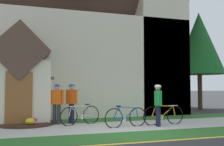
{
  "coord_description": "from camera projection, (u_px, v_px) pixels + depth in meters",
  "views": [
    {
      "loc": [
        -3.26,
        -7.94,
        1.52
      ],
      "look_at": [
        0.05,
        2.68,
        2.1
      ],
      "focal_mm": 42.04,
      "sensor_mm": 36.0,
      "label": 1
    }
  ],
  "objects": [
    {
      "name": "church_sign",
      "position": [
        27.0,
        92.0,
        10.62
      ],
      "size": [
        2.15,
        0.28,
        1.94
      ],
      "color": "#474C56",
      "rests_on": "ground"
    },
    {
      "name": "bicycle_white",
      "position": [
        163.0,
        115.0,
        10.47
      ],
      "size": [
        1.8,
        0.1,
        0.83
      ],
      "color": "black",
      "rests_on": "ground"
    },
    {
      "name": "distant_hill",
      "position": [
        7.0,
        92.0,
        71.04
      ],
      "size": [
        98.26,
        52.83,
        27.75
      ],
      "primitive_type": "ellipsoid",
      "color": "#847A5B",
      "rests_on": "ground"
    },
    {
      "name": "roadside_conifer",
      "position": [
        199.0,
        43.0,
        17.56
      ],
      "size": [
        3.29,
        3.29,
        6.52
      ],
      "color": "#3D2D1E",
      "rests_on": "ground"
    },
    {
      "name": "cyclist_in_yellow_jersey",
      "position": [
        158.0,
        102.0,
        10.05
      ],
      "size": [
        0.31,
        0.64,
        1.6
      ],
      "color": "#191E38",
      "rests_on": "ground"
    },
    {
      "name": "bicycle_green",
      "position": [
        80.0,
        115.0,
        10.44
      ],
      "size": [
        1.68,
        0.58,
        0.84
      ],
      "color": "black",
      "rests_on": "ground"
    },
    {
      "name": "sidewalk_slab",
      "position": [
        84.0,
        128.0,
        9.62
      ],
      "size": [
        32.0,
        2.53,
        0.01
      ],
      "primitive_type": "cube",
      "color": "#B7B5AD",
      "rests_on": "ground"
    },
    {
      "name": "church_lawn",
      "position": [
        75.0,
        121.0,
        11.56
      ],
      "size": [
        24.0,
        1.53,
        0.01
      ],
      "primitive_type": "cube",
      "color": "#2D6628",
      "rests_on": "ground"
    },
    {
      "name": "grass_verge",
      "position": [
        97.0,
        138.0,
        7.7
      ],
      "size": [
        32.0,
        1.5,
        0.01
      ],
      "primitive_type": "cube",
      "color": "#2D6628",
      "rests_on": "ground"
    },
    {
      "name": "bicycle_yellow",
      "position": [
        126.0,
        117.0,
        9.83
      ],
      "size": [
        1.75,
        0.28,
        0.84
      ],
      "color": "black",
      "rests_on": "ground"
    },
    {
      "name": "ground",
      "position": [
        103.0,
        119.0,
        12.28
      ],
      "size": [
        140.0,
        140.0,
        0.0
      ],
      "primitive_type": "plane",
      "color": "#333335"
    },
    {
      "name": "curb_paint_stripe",
      "position": [
        106.0,
        145.0,
        6.84
      ],
      "size": [
        28.0,
        0.16,
        0.01
      ],
      "primitive_type": "cube",
      "color": "yellow",
      "rests_on": "ground"
    },
    {
      "name": "cyclist_in_white_jersey",
      "position": [
        57.0,
        101.0,
        10.59
      ],
      "size": [
        0.51,
        0.54,
        1.62
      ],
      "color": "#2D2D33",
      "rests_on": "ground"
    },
    {
      "name": "church_building",
      "position": [
        66.0,
        35.0,
        17.38
      ],
      "size": [
        13.38,
        12.39,
        13.22
      ],
      "color": "beige",
      "rests_on": "ground"
    },
    {
      "name": "flower_bed",
      "position": [
        26.0,
        123.0,
        10.34
      ],
      "size": [
        2.11,
        2.11,
        0.34
      ],
      "color": "#382319",
      "rests_on": "ground"
    },
    {
      "name": "cyclist_in_red_jersey",
      "position": [
        72.0,
        100.0,
        10.86
      ],
      "size": [
        0.46,
        0.57,
        1.63
      ],
      "color": "#191E38",
      "rests_on": "ground"
    }
  ]
}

